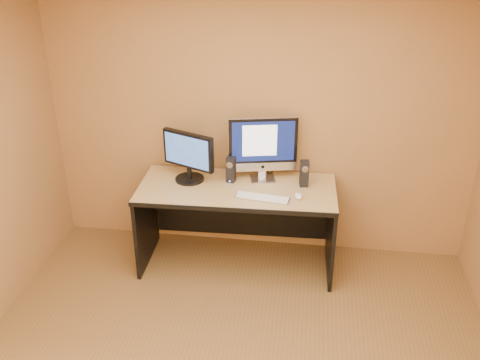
# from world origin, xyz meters

# --- Properties ---
(walls) EXTENTS (4.00, 4.00, 2.60)m
(walls) POSITION_xyz_m (0.00, 0.00, 1.30)
(walls) COLOR #9A6B3E
(walls) RESTS_ON ground
(ceiling) EXTENTS (4.00, 4.00, 0.00)m
(ceiling) POSITION_xyz_m (0.00, 0.00, 2.60)
(ceiling) COLOR white
(ceiling) RESTS_ON walls
(desk) EXTENTS (1.80, 0.83, 0.82)m
(desk) POSITION_xyz_m (-0.15, 1.57, 0.41)
(desk) COLOR tan
(desk) RESTS_ON ground
(imac) EXTENTS (0.67, 0.36, 0.61)m
(imac) POSITION_xyz_m (0.06, 1.77, 1.13)
(imac) COLOR #B8B8BC
(imac) RESTS_ON desk
(second_monitor) EXTENTS (0.59, 0.46, 0.47)m
(second_monitor) POSITION_xyz_m (-0.60, 1.66, 1.05)
(second_monitor) COLOR black
(second_monitor) RESTS_ON desk
(speaker_left) EXTENTS (0.09, 0.09, 0.24)m
(speaker_left) POSITION_xyz_m (-0.22, 1.69, 0.94)
(speaker_left) COLOR black
(speaker_left) RESTS_ON desk
(speaker_right) EXTENTS (0.09, 0.09, 0.24)m
(speaker_right) POSITION_xyz_m (0.45, 1.70, 0.94)
(speaker_right) COLOR black
(speaker_right) RESTS_ON desk
(keyboard) EXTENTS (0.49, 0.19, 0.02)m
(keyboard) POSITION_xyz_m (0.10, 1.39, 0.83)
(keyboard) COLOR silver
(keyboard) RESTS_ON desk
(mouse) EXTENTS (0.08, 0.12, 0.04)m
(mouse) POSITION_xyz_m (0.41, 1.45, 0.84)
(mouse) COLOR white
(mouse) RESTS_ON desk
(cable_a) EXTENTS (0.08, 0.24, 0.01)m
(cable_a) POSITION_xyz_m (0.13, 1.84, 0.83)
(cable_a) COLOR black
(cable_a) RESTS_ON desk
(cable_b) EXTENTS (0.06, 0.19, 0.01)m
(cable_b) POSITION_xyz_m (0.12, 1.86, 0.83)
(cable_b) COLOR black
(cable_b) RESTS_ON desk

